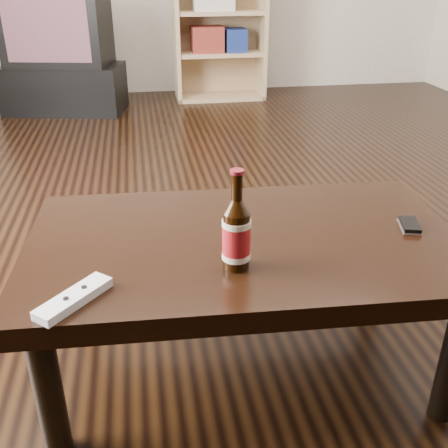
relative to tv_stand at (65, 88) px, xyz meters
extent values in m
cube|color=black|center=(1.08, -2.36, -0.19)|extent=(5.00, 6.00, 0.01)
cube|color=black|center=(0.00, 0.00, 0.00)|extent=(1.02, 0.66, 0.38)
cube|color=black|center=(0.00, 0.00, 0.48)|extent=(0.86, 0.64, 0.59)
cube|color=#AC3B11|center=(-0.05, -0.24, 0.48)|extent=(0.63, 0.14, 0.47)
cube|color=tan|center=(0.96, 0.26, 0.55)|extent=(0.03, 0.36, 1.47)
cube|color=tan|center=(1.72, 0.26, 0.55)|extent=(0.03, 0.36, 1.47)
cube|color=tan|center=(1.34, 0.26, -0.17)|extent=(0.79, 0.36, 0.03)
cube|color=tan|center=(1.34, 0.42, 0.55)|extent=(0.79, 0.04, 1.47)
cube|color=tan|center=(1.34, 0.26, 0.21)|extent=(0.72, 0.33, 0.03)
cube|color=tan|center=(1.34, 0.26, 0.55)|extent=(0.72, 0.33, 0.03)
cube|color=maroon|center=(1.22, 0.24, 0.33)|extent=(0.27, 0.23, 0.22)
cube|color=navy|center=(1.47, 0.24, 0.32)|extent=(0.18, 0.23, 0.19)
cube|color=black|center=(0.84, -3.28, 0.22)|extent=(1.21, 0.75, 0.06)
cylinder|color=black|center=(0.32, -3.52, 0.00)|extent=(0.07, 0.07, 0.38)
cylinder|color=black|center=(0.34, -2.99, 0.00)|extent=(0.07, 0.07, 0.38)
cylinder|color=black|center=(1.37, -3.04, 0.00)|extent=(0.07, 0.07, 0.38)
cylinder|color=black|center=(0.79, -3.43, 0.33)|extent=(0.07, 0.07, 0.15)
cylinder|color=maroon|center=(0.79, -3.43, 0.33)|extent=(0.07, 0.07, 0.09)
cylinder|color=beige|center=(0.79, -3.43, 0.37)|extent=(0.07, 0.07, 0.02)
cylinder|color=beige|center=(0.79, -3.43, 0.29)|extent=(0.07, 0.07, 0.02)
cone|color=black|center=(0.79, -3.43, 0.42)|extent=(0.07, 0.07, 0.03)
cylinder|color=black|center=(0.79, -3.43, 0.47)|extent=(0.03, 0.03, 0.07)
cylinder|color=maroon|center=(0.79, -3.43, 0.50)|extent=(0.04, 0.04, 0.01)
cube|color=silver|center=(1.31, -3.31, 0.26)|extent=(0.07, 0.11, 0.01)
cube|color=black|center=(1.31, -3.31, 0.26)|extent=(0.07, 0.10, 0.01)
cylinder|color=silver|center=(1.30, -3.33, 0.27)|extent=(0.02, 0.02, 0.00)
cube|color=silver|center=(0.41, -3.52, 0.26)|extent=(0.17, 0.18, 0.02)
cylinder|color=black|center=(0.43, -3.50, 0.28)|extent=(0.02, 0.02, 0.00)
cylinder|color=black|center=(0.39, -3.54, 0.28)|extent=(0.02, 0.02, 0.00)
camera|label=1|loc=(0.58, -4.52, 0.92)|focal=42.00mm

